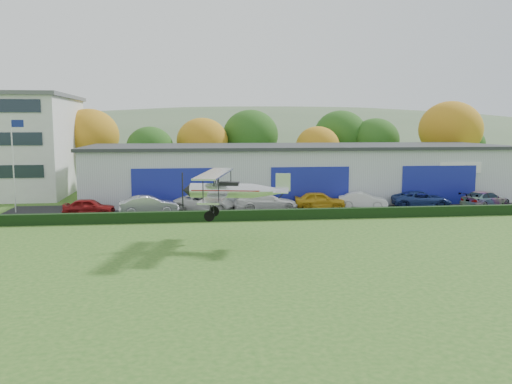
{
  "coord_description": "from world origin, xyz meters",
  "views": [
    {
      "loc": [
        -5.63,
        -24.37,
        7.37
      ],
      "look_at": [
        -1.2,
        11.06,
        2.84
      ],
      "focal_mm": 37.8,
      "sensor_mm": 36.0,
      "label": 1
    }
  ],
  "objects": [
    {
      "name": "tree_belt",
      "position": [
        0.85,
        40.62,
        5.61
      ],
      "size": [
        75.7,
        13.22,
        10.12
      ],
      "color": "#3D2614",
      "rests_on": "ground"
    },
    {
      "name": "car_3",
      "position": [
        0.73,
        20.0,
        0.84
      ],
      "size": [
        5.6,
        2.61,
        1.58
      ],
      "primitive_type": "imported",
      "rotation": [
        0.0,
        0.0,
        1.64
      ],
      "color": "silver",
      "rests_on": "apron"
    },
    {
      "name": "car_2",
      "position": [
        -4.3,
        20.74,
        0.78
      ],
      "size": [
        5.69,
        3.66,
        1.46
      ],
      "primitive_type": "imported",
      "rotation": [
        0.0,
        0.0,
        1.32
      ],
      "color": "silver",
      "rests_on": "apron"
    },
    {
      "name": "ground",
      "position": [
        0.0,
        0.0,
        0.0
      ],
      "size": [
        300.0,
        300.0,
        0.0
      ],
      "primitive_type": "plane",
      "color": "#2B581B",
      "rests_on": "ground"
    },
    {
      "name": "hedge",
      "position": [
        3.0,
        16.2,
        0.4
      ],
      "size": [
        46.0,
        0.6,
        0.8
      ],
      "primitive_type": "cube",
      "color": "black",
      "rests_on": "ground"
    },
    {
      "name": "distant_hills",
      "position": [
        -4.38,
        140.0,
        -13.05
      ],
      "size": [
        430.0,
        196.0,
        56.0
      ],
      "color": "#4C6642",
      "rests_on": "ground"
    },
    {
      "name": "car_6",
      "position": [
        14.68,
        20.41,
        0.76
      ],
      "size": [
        5.39,
        3.14,
        1.41
      ],
      "primitive_type": "imported",
      "rotation": [
        0.0,
        0.0,
        1.41
      ],
      "color": "navy",
      "rests_on": "apron"
    },
    {
      "name": "apron",
      "position": [
        3.0,
        21.0,
        0.03
      ],
      "size": [
        48.0,
        9.0,
        0.05
      ],
      "primitive_type": "cube",
      "color": "black",
      "rests_on": "ground"
    },
    {
      "name": "car_5",
      "position": [
        9.39,
        20.57,
        0.74
      ],
      "size": [
        4.44,
        2.52,
        1.39
      ],
      "primitive_type": "imported",
      "rotation": [
        0.0,
        0.0,
        1.31
      ],
      "color": "silver",
      "rests_on": "apron"
    },
    {
      "name": "car_1",
      "position": [
        -8.88,
        19.39,
        0.83
      ],
      "size": [
        4.89,
        2.17,
        1.56
      ],
      "primitive_type": "imported",
      "rotation": [
        0.0,
        0.0,
        1.68
      ],
      "color": "silver",
      "rests_on": "apron"
    },
    {
      "name": "car_7",
      "position": [
        20.17,
        19.56,
        0.78
      ],
      "size": [
        5.45,
        3.94,
        1.47
      ],
      "primitive_type": "imported",
      "rotation": [
        0.0,
        0.0,
        1.99
      ],
      "color": "gray",
      "rests_on": "apron"
    },
    {
      "name": "hangar",
      "position": [
        5.0,
        27.98,
        2.66
      ],
      "size": [
        40.6,
        12.6,
        5.3
      ],
      "color": "#B2B7BC",
      "rests_on": "ground"
    },
    {
      "name": "car_0",
      "position": [
        -13.62,
        19.63,
        0.74
      ],
      "size": [
        4.16,
        1.89,
        1.38
      ],
      "primitive_type": "imported",
      "rotation": [
        0.0,
        0.0,
        1.51
      ],
      "color": "maroon",
      "rests_on": "apron"
    },
    {
      "name": "flagpole",
      "position": [
        -19.88,
        22.0,
        4.78
      ],
      "size": [
        1.05,
        0.1,
        8.0
      ],
      "color": "silver",
      "rests_on": "ground"
    },
    {
      "name": "biplane",
      "position": [
        -3.14,
        7.93,
        3.44
      ],
      "size": [
        6.68,
        7.61,
        2.83
      ],
      "rotation": [
        0.0,
        0.0,
        -0.21
      ],
      "color": "silver"
    },
    {
      "name": "car_4",
      "position": [
        5.56,
        20.66,
        0.8
      ],
      "size": [
        4.64,
        2.39,
        1.51
      ],
      "primitive_type": "imported",
      "rotation": [
        0.0,
        0.0,
        1.43
      ],
      "color": "gold",
      "rests_on": "apron"
    }
  ]
}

